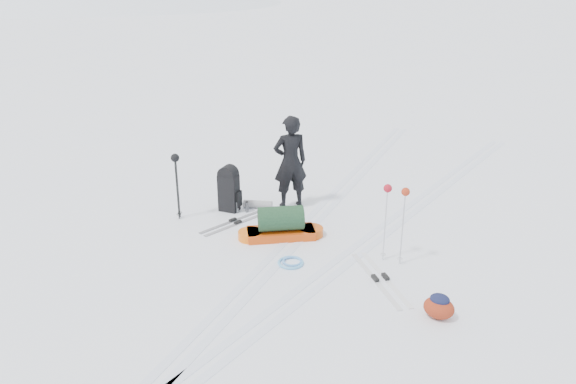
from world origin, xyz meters
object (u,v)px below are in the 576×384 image
object	(u,v)px
skier	(290,162)
pulk_sled	(281,226)
expedition_rucksack	(233,190)
ski_poles_black	(176,166)

from	to	relation	value
skier	pulk_sled	distance (m)	1.71
pulk_sled	expedition_rucksack	bearing A→B (deg)	120.73
pulk_sled	ski_poles_black	world-z (taller)	ski_poles_black
pulk_sled	expedition_rucksack	world-z (taller)	expedition_rucksack
skier	expedition_rucksack	size ratio (longest dim) A/B	2.00
skier	expedition_rucksack	distance (m)	1.35
expedition_rucksack	skier	bearing A→B (deg)	32.79
skier	ski_poles_black	size ratio (longest dim) A/B	1.44
pulk_sled	ski_poles_black	size ratio (longest dim) A/B	1.15
pulk_sled	expedition_rucksack	size ratio (longest dim) A/B	1.60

